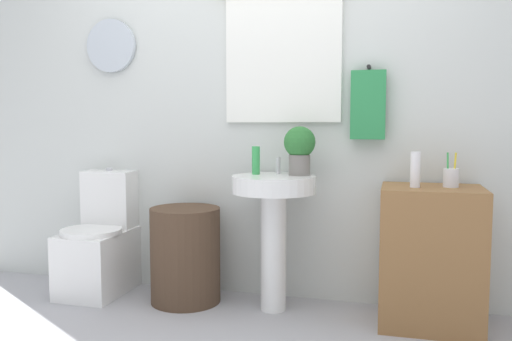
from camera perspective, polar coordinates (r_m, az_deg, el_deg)
The scene contains 10 objects.
back_wall at distance 3.32m, azimuth 0.29°, elevation 8.80°, with size 4.40×0.18×2.60m.
toilet at distance 3.57m, azimuth -16.73°, elevation -7.93°, with size 0.38×0.51×0.80m.
laundry_hamper at distance 3.26m, azimuth -7.76°, elevation -9.16°, with size 0.43×0.43×0.58m, color #4C3828.
pedestal_sink at distance 3.03m, azimuth 1.94°, elevation -4.49°, with size 0.49×0.49×0.80m.
faucet at distance 3.11m, azimuth 2.46°, elevation 0.56°, with size 0.03×0.03×0.10m, color silver.
wooden_cabinet at distance 3.00m, azimuth 18.62°, elevation -8.93°, with size 0.53×0.44×0.76m, color olive.
soap_bottle at distance 3.07m, azimuth -0.01°, elevation 1.12°, with size 0.05×0.05×0.17m, color green.
potted_plant at distance 3.02m, azimuth 4.81°, elevation 2.53°, with size 0.18×0.18×0.28m.
lotion_bottle at distance 2.88m, azimuth 17.10°, elevation 0.10°, with size 0.05×0.05×0.19m, color white.
toothbrush_cup at distance 2.95m, azimuth 20.63°, elevation -0.71°, with size 0.08×0.08×0.19m.
Camera 1 is at (0.86, -2.06, 1.09)m, focal length 36.42 mm.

